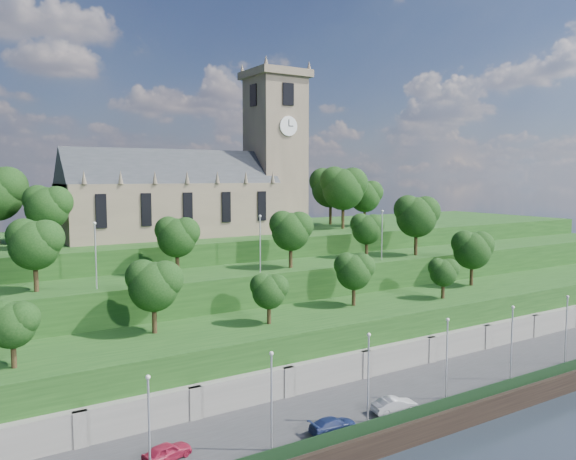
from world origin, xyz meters
TOP-DOWN VIEW (x-y plane):
  - ground at (0.00, 0.00)m, footprint 320.00×320.00m
  - promenade at (0.00, 6.00)m, footprint 160.00×12.00m
  - quay_wall at (0.00, -0.05)m, footprint 160.00×0.50m
  - fence at (0.00, 0.60)m, footprint 160.00×0.10m
  - retaining_wall at (0.00, 11.97)m, footprint 160.00×2.10m
  - embankment_lower at (0.00, 18.00)m, footprint 160.00×12.00m
  - embankment_upper at (0.00, 29.00)m, footprint 160.00×10.00m
  - hilltop at (0.00, 50.00)m, footprint 160.00×32.00m
  - church at (0.79, 45.98)m, footprint 38.60×12.35m
  - trees_lower at (5.83, 18.78)m, footprint 66.51×8.66m
  - trees_upper at (6.18, 27.92)m, footprint 59.65×8.48m
  - trees_hilltop at (2.88, 45.07)m, footprint 72.15×16.22m
  - lamp_posts_promenade at (-2.00, 2.50)m, footprint 60.36×0.36m
  - lamp_posts_upper at (-0.00, 26.00)m, footprint 40.36×0.36m
  - car_left at (-19.72, 5.44)m, footprint 4.28×2.51m
  - car_middle at (1.41, 2.67)m, footprint 4.60×2.33m
  - car_right at (-5.85, 2.52)m, footprint 4.48×2.00m

SIDE VIEW (x-z plane):
  - ground at x=0.00m, z-range 0.00..0.00m
  - promenade at x=0.00m, z-range 0.00..2.00m
  - quay_wall at x=0.00m, z-range 0.00..2.20m
  - retaining_wall at x=0.00m, z-range 0.00..5.00m
  - fence at x=0.00m, z-range 2.00..3.20m
  - car_right at x=-5.85m, z-range 2.00..3.28m
  - car_left at x=-19.72m, z-range 2.00..3.37m
  - car_middle at x=1.41m, z-range 2.00..3.45m
  - embankment_lower at x=0.00m, z-range 0.00..8.00m
  - embankment_upper at x=0.00m, z-range 0.00..12.00m
  - lamp_posts_promenade at x=-2.00m, z-range 2.61..10.81m
  - hilltop at x=0.00m, z-range 0.00..15.00m
  - trees_lower at x=5.83m, z-range 8.70..16.85m
  - lamp_posts_upper at x=0.00m, z-range 12.60..19.84m
  - trees_upper at x=6.18m, z-range 12.81..22.01m
  - trees_hilltop at x=2.88m, z-range 16.38..27.10m
  - church at x=0.79m, z-range 8.72..36.32m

